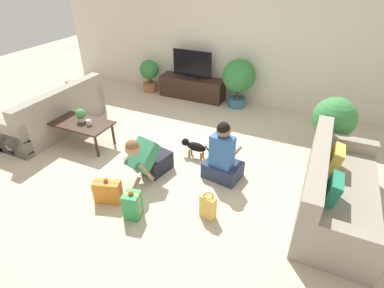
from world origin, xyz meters
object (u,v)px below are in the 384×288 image
Objects in this scene: potted_plant_back_left at (149,74)px; potted_plant_corner_right at (334,120)px; tv at (192,66)px; mug at (89,122)px; person_sitting at (223,158)px; sofa_right at (334,192)px; tv_console at (192,88)px; gift_bag_a at (208,207)px; dog at (194,146)px; tabletop_plant at (81,115)px; sofa_left at (54,115)px; gift_box_a at (108,191)px; gift_box_b at (132,205)px; coffee_table at (80,124)px; person_kneeling at (148,158)px; potted_plant_back_right at (239,78)px.

potted_plant_corner_right is at bearing -16.37° from potted_plant_back_left.
tv is 2.77m from mug.
person_sitting is (-1.35, -1.30, -0.30)m from potted_plant_corner_right.
potted_plant_corner_right is at bearing -22.67° from tv.
tv_console is (-3.15, 2.61, -0.06)m from sofa_right.
tv_console is 4.32× the size of gift_bag_a.
dog is 1.98m from tabletop_plant.
potted_plant_back_left is (0.60, 2.41, 0.14)m from sofa_left.
person_sitting reaches higher than dog.
tv is 4.08× the size of tabletop_plant.
gift_bag_a is (3.47, -0.92, -0.13)m from sofa_left.
sofa_right is 2.90m from gift_box_a.
tabletop_plant is at bearing -108.08° from tv.
mug is (-0.65, -2.67, -0.28)m from tv.
mug is at bearing -14.40° from tabletop_plant.
sofa_left is 4.80× the size of gift_box_b.
gift_bag_a is (2.63, -0.72, -0.22)m from coffee_table.
sofa_left is 3.59m from gift_bag_a.
tv is 1.20× the size of potted_plant_back_left.
gift_box_a is at bearing -37.16° from coffee_table.
sofa_right is 2.14m from dog.
dog is (2.75, 0.23, -0.10)m from sofa_left.
person_kneeling reaches higher than tabletop_plant.
sofa_left is 2.42m from person_kneeling.
coffee_table reaches higher than dog.
potted_plant_corner_right reaches higher than potted_plant_back_left.
potted_plant_back_right is 2.49× the size of gift_box_b.
coffee_table is 1.57m from person_kneeling.
potted_plant_back_left is at bearing 58.95° from sofa_right.
sofa_right reaches higher than potted_plant_back_left.
coffee_table is at bearing -74.65° from dog.
sofa_right reaches higher than gift_bag_a.
dog is (1.05, -2.23, -0.55)m from tv.
tv_console reaches higher than gift_box_a.
coffee_table is at bearing 11.26° from person_sitting.
coffee_table is 2.10m from gift_box_b.
tabletop_plant is (-0.86, -2.62, 0.31)m from tv_console.
mug is (-0.65, -2.67, 0.23)m from tv_console.
person_kneeling is (-0.43, -2.94, -0.32)m from potted_plant_back_right.
sofa_right reaches higher than person_kneeling.
tabletop_plant is at bearing 90.21° from sofa_right.
gift_bag_a is at bearing 106.55° from person_sitting.
sofa_right is at bearing 20.43° from person_kneeling.
sofa_left reaches higher than gift_box_b.
person_sitting is (1.65, -2.55, 0.10)m from tv_console.
potted_plant_corner_right is at bearing 50.16° from gift_box_b.
potted_plant_back_right is 2.58m from person_sitting.
gift_bag_a reaches higher than dog.
tv_console is 2.78m from tabletop_plant.
gift_box_b reaches higher than gift_bag_a.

